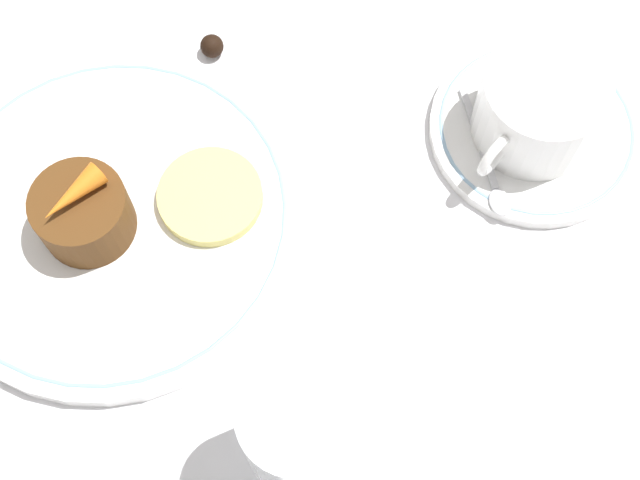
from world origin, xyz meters
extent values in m
plane|color=white|center=(0.00, 0.00, 0.00)|extent=(3.00, 3.00, 0.00)
cylinder|color=white|center=(0.03, -0.01, 0.01)|extent=(0.27, 0.27, 0.01)
torus|color=#8CB2D1|center=(0.03, -0.01, 0.01)|extent=(0.25, 0.25, 0.00)
cylinder|color=white|center=(-0.23, 0.17, 0.01)|extent=(0.16, 0.16, 0.01)
torus|color=#8CB2D1|center=(-0.23, 0.17, 0.01)|extent=(0.15, 0.15, 0.00)
cylinder|color=white|center=(-0.23, 0.17, 0.04)|extent=(0.09, 0.09, 0.06)
cylinder|color=#9E7A4C|center=(-0.23, 0.17, 0.04)|extent=(0.08, 0.08, 0.05)
torus|color=white|center=(-0.17, 0.17, 0.04)|extent=(0.03, 0.01, 0.04)
cube|color=silver|center=(-0.19, 0.15, 0.01)|extent=(0.05, 0.07, 0.00)
ellipsoid|color=silver|center=(-0.16, 0.19, 0.01)|extent=(0.03, 0.03, 0.00)
cylinder|color=silver|center=(0.06, 0.20, 0.00)|extent=(0.06, 0.06, 0.01)
cylinder|color=silver|center=(0.06, 0.20, 0.03)|extent=(0.01, 0.01, 0.05)
cylinder|color=silver|center=(0.06, 0.20, 0.09)|extent=(0.07, 0.07, 0.07)
cylinder|color=maroon|center=(0.06, 0.20, 0.08)|extent=(0.06, 0.06, 0.04)
cylinder|color=#563314|center=(0.05, -0.02, 0.04)|extent=(0.07, 0.07, 0.04)
cone|color=orange|center=(0.05, -0.02, 0.07)|extent=(0.05, 0.02, 0.02)
cylinder|color=#EFE075|center=(-0.03, 0.03, 0.02)|extent=(0.08, 0.08, 0.01)
sphere|color=black|center=(-0.12, -0.06, 0.01)|extent=(0.02, 0.02, 0.02)
camera|label=1|loc=(0.13, 0.27, 0.59)|focal=50.00mm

